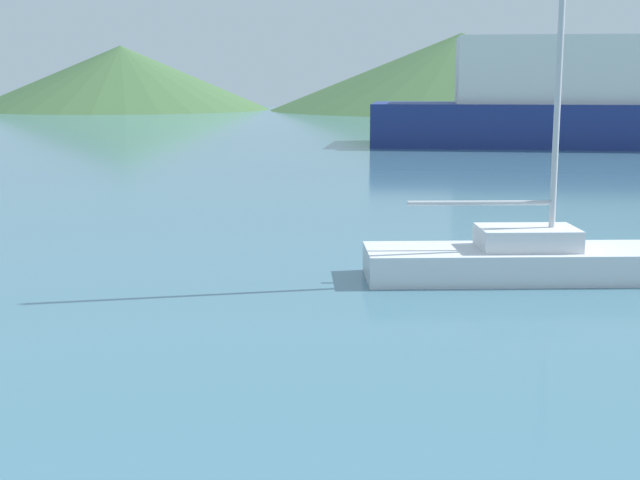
# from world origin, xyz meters

# --- Properties ---
(sailboat_inner) EXTENTS (6.49, 4.00, 8.88)m
(sailboat_inner) POSITION_xyz_m (3.70, 17.67, 0.44)
(sailboat_inner) COLOR silver
(sailboat_inner) RESTS_ON ground_plane
(hill_west) EXTENTS (38.43, 38.43, 8.15)m
(hill_west) POSITION_xyz_m (-59.20, 101.34, 4.07)
(hill_west) COLOR #3D6038
(hill_west) RESTS_ON ground_plane
(hill_central) EXTENTS (48.18, 48.18, 9.58)m
(hill_central) POSITION_xyz_m (-17.11, 113.07, 4.79)
(hill_central) COLOR #3D6038
(hill_central) RESTS_ON ground_plane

